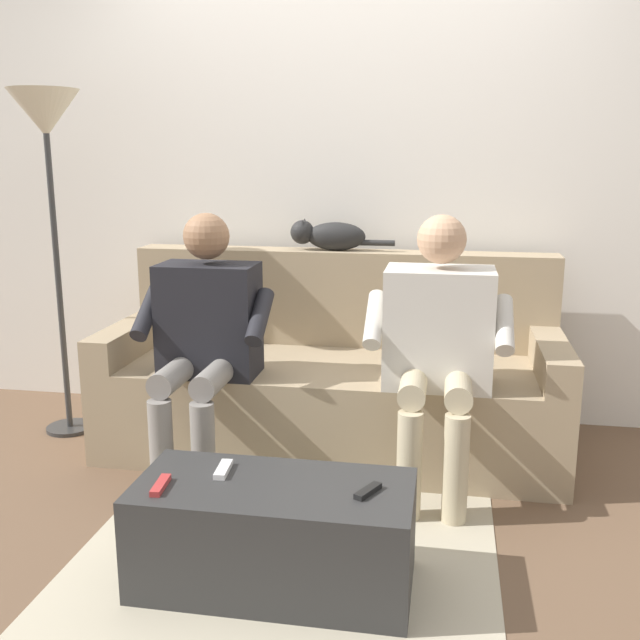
# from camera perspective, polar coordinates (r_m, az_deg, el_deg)

# --- Properties ---
(ground_plane) EXTENTS (8.00, 8.00, 0.00)m
(ground_plane) POSITION_cam_1_polar(r_m,az_deg,el_deg) (3.05, -1.25, -14.84)
(ground_plane) COLOR brown
(back_wall) EXTENTS (4.67, 0.06, 2.56)m
(back_wall) POSITION_cam_1_polar(r_m,az_deg,el_deg) (3.95, 2.31, 10.86)
(back_wall) COLOR silver
(back_wall) RESTS_ON ground
(couch) EXTENTS (2.17, 0.88, 0.93)m
(couch) POSITION_cam_1_polar(r_m,az_deg,el_deg) (3.62, 1.09, -4.80)
(couch) COLOR #9E896B
(couch) RESTS_ON ground
(coffee_table) EXTENTS (0.92, 0.43, 0.36)m
(coffee_table) POSITION_cam_1_polar(r_m,az_deg,el_deg) (2.53, -3.61, -16.43)
(coffee_table) COLOR #2D2D2D
(coffee_table) RESTS_ON ground
(person_left_seated) EXTENTS (0.61, 0.57, 1.18)m
(person_left_seated) POSITION_cam_1_polar(r_m,az_deg,el_deg) (3.09, 9.23, -1.28)
(person_left_seated) COLOR beige
(person_left_seated) RESTS_ON ground
(person_right_seated) EXTENTS (0.58, 0.57, 1.17)m
(person_right_seated) POSITION_cam_1_polar(r_m,az_deg,el_deg) (3.23, -9.02, -0.79)
(person_right_seated) COLOR black
(person_right_seated) RESTS_ON ground
(cat_on_backrest) EXTENTS (0.54, 0.12, 0.16)m
(cat_on_backrest) POSITION_cam_1_polar(r_m,az_deg,el_deg) (3.76, 0.61, 6.66)
(cat_on_backrest) COLOR black
(cat_on_backrest) RESTS_ON couch
(remote_white) EXTENTS (0.05, 0.14, 0.02)m
(remote_white) POSITION_cam_1_polar(r_m,az_deg,el_deg) (2.55, -7.58, -11.52)
(remote_white) COLOR white
(remote_white) RESTS_ON coffee_table
(remote_red) EXTENTS (0.05, 0.14, 0.02)m
(remote_red) POSITION_cam_1_polar(r_m,az_deg,el_deg) (2.47, -12.38, -12.52)
(remote_red) COLOR #B73333
(remote_red) RESTS_ON coffee_table
(remote_black) EXTENTS (0.08, 0.12, 0.02)m
(remote_black) POSITION_cam_1_polar(r_m,az_deg,el_deg) (2.39, 3.78, -13.22)
(remote_black) COLOR black
(remote_black) RESTS_ON coffee_table
(floor_rug) EXTENTS (1.50, 1.64, 0.01)m
(floor_rug) POSITION_cam_1_polar(r_m,az_deg,el_deg) (2.76, -2.71, -18.00)
(floor_rug) COLOR #B7AD93
(floor_rug) RESTS_ON ground
(floor_lamp) EXTENTS (0.34, 0.34, 1.72)m
(floor_lamp) POSITION_cam_1_polar(r_m,az_deg,el_deg) (3.85, -20.63, 13.35)
(floor_lamp) COLOR #2D2D2D
(floor_lamp) RESTS_ON ground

